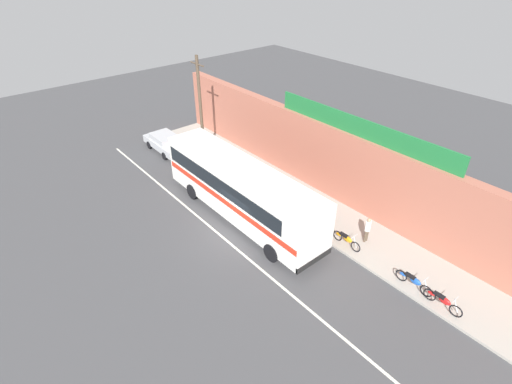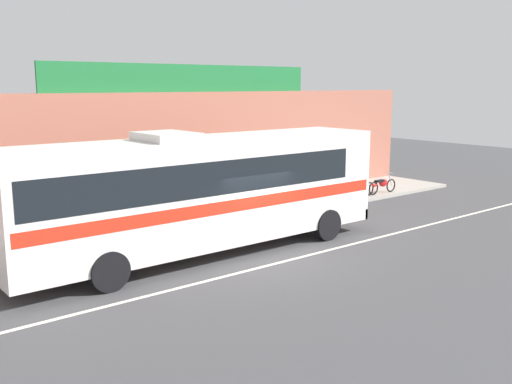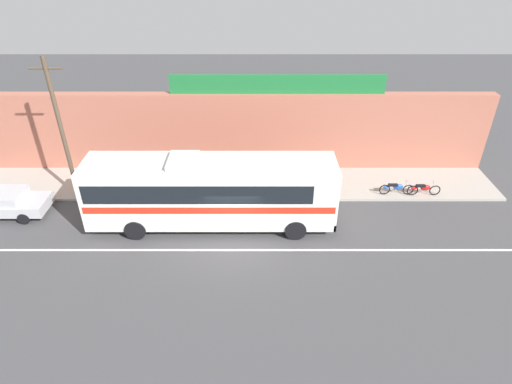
{
  "view_description": "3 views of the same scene",
  "coord_description": "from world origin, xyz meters",
  "px_view_note": "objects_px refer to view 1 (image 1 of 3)",
  "views": [
    {
      "loc": [
        14.12,
        -10.34,
        14.21
      ],
      "look_at": [
        -0.21,
        1.73,
        2.03
      ],
      "focal_mm": 26.98,
      "sensor_mm": 36.0,
      "label": 1
    },
    {
      "loc": [
        -10.5,
        -12.93,
        5.11
      ],
      "look_at": [
        1.44,
        1.9,
        1.55
      ],
      "focal_mm": 40.52,
      "sensor_mm": 36.0,
      "label": 2
    },
    {
      "loc": [
        1.12,
        -16.49,
        13.07
      ],
      "look_at": [
        1.1,
        1.39,
        1.87
      ],
      "focal_mm": 30.11,
      "sensor_mm": 36.0,
      "label": 3
    }
  ],
  "objects_px": {
    "motorcycle_black": "(442,301)",
    "motorcycle_orange": "(413,281)",
    "intercity_bus": "(240,187)",
    "pedestrian_far_left": "(368,228)",
    "utility_pole": "(201,108)",
    "motorcycle_blue": "(346,239)",
    "parked_car": "(166,142)"
  },
  "relations": [
    {
      "from": "intercity_bus",
      "to": "pedestrian_far_left",
      "type": "relative_size",
      "value": 7.7
    },
    {
      "from": "motorcycle_black",
      "to": "intercity_bus",
      "type": "bearing_deg",
      "value": -167.66
    },
    {
      "from": "pedestrian_far_left",
      "to": "intercity_bus",
      "type": "bearing_deg",
      "value": -150.13
    },
    {
      "from": "motorcycle_blue",
      "to": "utility_pole",
      "type": "bearing_deg",
      "value": -179.29
    },
    {
      "from": "utility_pole",
      "to": "intercity_bus",
      "type": "bearing_deg",
      "value": -17.77
    },
    {
      "from": "motorcycle_black",
      "to": "motorcycle_orange",
      "type": "distance_m",
      "value": 1.51
    },
    {
      "from": "intercity_bus",
      "to": "motorcycle_orange",
      "type": "distance_m",
      "value": 10.55
    },
    {
      "from": "intercity_bus",
      "to": "pedestrian_far_left",
      "type": "height_order",
      "value": "intercity_bus"
    },
    {
      "from": "pedestrian_far_left",
      "to": "utility_pole",
      "type": "bearing_deg",
      "value": -174.73
    },
    {
      "from": "intercity_bus",
      "to": "utility_pole",
      "type": "distance_m",
      "value": 8.29
    },
    {
      "from": "intercity_bus",
      "to": "pedestrian_far_left",
      "type": "distance_m",
      "value": 7.62
    },
    {
      "from": "utility_pole",
      "to": "motorcycle_orange",
      "type": "relative_size",
      "value": 3.99
    },
    {
      "from": "utility_pole",
      "to": "motorcycle_orange",
      "type": "distance_m",
      "value": 18.12
    },
    {
      "from": "parked_car",
      "to": "motorcycle_orange",
      "type": "relative_size",
      "value": 2.26
    },
    {
      "from": "utility_pole",
      "to": "motorcycle_blue",
      "type": "bearing_deg",
      "value": 0.71
    },
    {
      "from": "utility_pole",
      "to": "motorcycle_orange",
      "type": "height_order",
      "value": "utility_pole"
    },
    {
      "from": "motorcycle_orange",
      "to": "pedestrian_far_left",
      "type": "xyz_separation_m",
      "value": [
        -3.57,
        1.14,
        0.48
      ]
    },
    {
      "from": "utility_pole",
      "to": "motorcycle_orange",
      "type": "bearing_deg",
      "value": 0.55
    },
    {
      "from": "parked_car",
      "to": "pedestrian_far_left",
      "type": "distance_m",
      "value": 17.64
    },
    {
      "from": "utility_pole",
      "to": "motorcycle_black",
      "type": "bearing_deg",
      "value": 0.27
    },
    {
      "from": "intercity_bus",
      "to": "parked_car",
      "type": "height_order",
      "value": "intercity_bus"
    },
    {
      "from": "parked_car",
      "to": "motorcycle_black",
      "type": "xyz_separation_m",
      "value": [
        22.47,
        1.65,
        -0.17
      ]
    },
    {
      "from": "intercity_bus",
      "to": "motorcycle_blue",
      "type": "height_order",
      "value": "intercity_bus"
    },
    {
      "from": "pedestrian_far_left",
      "to": "motorcycle_black",
      "type": "bearing_deg",
      "value": -13.52
    },
    {
      "from": "parked_car",
      "to": "utility_pole",
      "type": "xyz_separation_m",
      "value": [
        3.21,
        1.56,
        3.41
      ]
    },
    {
      "from": "intercity_bus",
      "to": "motorcycle_black",
      "type": "distance_m",
      "value": 11.99
    },
    {
      "from": "motorcycle_blue",
      "to": "pedestrian_far_left",
      "type": "xyz_separation_m",
      "value": [
        0.49,
        1.14,
        0.48
      ]
    },
    {
      "from": "motorcycle_black",
      "to": "motorcycle_blue",
      "type": "distance_m",
      "value": 5.56
    },
    {
      "from": "intercity_bus",
      "to": "motorcycle_orange",
      "type": "relative_size",
      "value": 6.24
    },
    {
      "from": "motorcycle_blue",
      "to": "pedestrian_far_left",
      "type": "relative_size",
      "value": 1.18
    },
    {
      "from": "utility_pole",
      "to": "motorcycle_black",
      "type": "xyz_separation_m",
      "value": [
        19.26,
        0.09,
        -3.58
      ]
    },
    {
      "from": "intercity_bus",
      "to": "utility_pole",
      "type": "relative_size",
      "value": 1.56
    }
  ]
}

